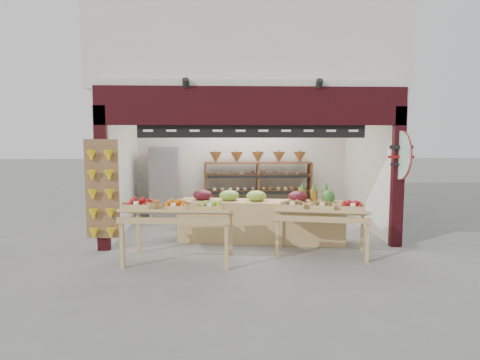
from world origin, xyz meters
The scene contains 11 objects.
ground centered at (0.00, 0.00, 0.00)m, with size 60.00×60.00×0.00m, color slate.
shop_structure centered at (0.00, 1.61, 3.92)m, with size 6.36×5.12×5.40m.
banana_board centered at (-2.73, -1.17, 1.12)m, with size 0.60×0.15×1.80m.
gift_sign centered at (2.75, -1.15, 1.75)m, with size 0.04×0.93×0.92m.
back_shelving centered at (0.37, 1.86, 1.08)m, with size 2.72×0.45×1.70m.
refrigerator centered at (-1.95, 1.65, 0.92)m, with size 0.72×0.72×1.84m, color #B8BBC0.
cardboard_stack centered at (-1.01, 0.76, 0.24)m, with size 0.98×0.72×0.64m.
mid_counter centered at (0.20, -0.55, 0.45)m, with size 3.33×1.19×1.04m.
display_table_left centered at (-1.41, -1.74, 0.86)m, with size 1.88×1.18×1.12m.
display_table_right centered at (1.20, -1.51, 0.81)m, with size 1.78×1.24×1.03m.
watermelon_pile centered at (1.55, -0.49, 0.19)m, with size 0.63×0.64×0.49m.
Camera 1 is at (-0.61, -8.91, 2.12)m, focal length 32.00 mm.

